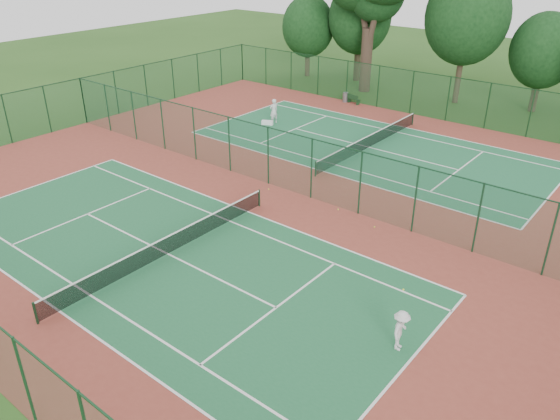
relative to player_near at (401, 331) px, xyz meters
The scene contains 18 objects.
ground 13.90m from the player_near, 144.32° to the left, with size 120.00×120.00×0.00m, color #264E18.
red_pad 13.90m from the player_near, 144.32° to the left, with size 40.00×36.00×0.01m, color brown.
court_near 11.33m from the player_near, behind, with size 23.77×10.97×0.01m, color #1E5F37.
court_far 20.49m from the player_near, 123.40° to the left, with size 23.77×10.97×0.01m, color #20663E.
fence_north 28.44m from the player_near, 113.36° to the left, with size 40.00×0.09×3.50m.
fence_west 32.31m from the player_near, 165.49° to the left, with size 0.09×36.00×3.50m.
fence_divider 13.91m from the player_near, 144.32° to the left, with size 40.00×0.09×3.50m.
tennis_net_near 11.31m from the player_near, behind, with size 0.10×12.90×0.97m.
tennis_net_far 20.48m from the player_near, 123.40° to the left, with size 0.10×12.90×0.97m.
player_near is the anchor object (origin of this frame).
player_far 26.23m from the player_near, 139.17° to the left, with size 0.69×0.45×1.90m, color silver.
trash_bin 31.84m from the player_near, 126.19° to the left, with size 0.46×0.46×0.83m, color slate.
bench 31.29m from the player_near, 125.00° to the left, with size 1.36×0.67×0.81m.
kit_bag 25.93m from the player_near, 140.41° to the left, with size 0.87×0.33×0.33m, color white.
stray_ball_a 8.97m from the player_near, 125.50° to the left, with size 0.08×0.08×0.08m, color #C3DA32.
stray_ball_b 10.95m from the player_near, 134.69° to the left, with size 0.07×0.07×0.07m, color #D1EA36.
stray_ball_c 14.32m from the player_near, 148.77° to the left, with size 0.07×0.07×0.07m, color #EAF037.
evergreen_row 34.10m from the player_near, 108.42° to the left, with size 39.00×5.00×12.00m, color black, non-canonical shape.
Camera 1 is at (17.43, -22.44, 13.16)m, focal length 35.00 mm.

